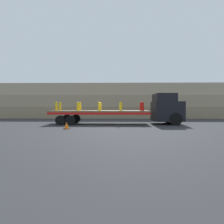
{
  "coord_description": "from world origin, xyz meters",
  "views": [
    {
      "loc": [
        1.46,
        -16.42,
        1.68
      ],
      "look_at": [
        1.15,
        0.0,
        1.12
      ],
      "focal_mm": 28.0,
      "sensor_mm": 36.0,
      "label": 1
    }
  ],
  "objects_px": {
    "fire_hydrant_yellow_near_2": "(99,106)",
    "fire_hydrant_red_far_4": "(141,106)",
    "fire_hydrant_yellow_near_3": "(121,106)",
    "fire_hydrant_yellow_far_0": "(60,106)",
    "flatbed_trailer": "(93,113)",
    "fire_hydrant_yellow_far_3": "(121,106)",
    "fire_hydrant_yellow_near_1": "(78,106)",
    "fire_hydrant_yellow_far_1": "(80,106)",
    "fire_hydrant_yellow_far_2": "(100,106)",
    "fire_hydrant_red_near_4": "(143,106)",
    "traffic_cone": "(67,126)",
    "fire_hydrant_yellow_near_0": "(56,106)",
    "truck_cab": "(167,109)"
  },
  "relations": [
    {
      "from": "flatbed_trailer",
      "to": "fire_hydrant_yellow_near_3",
      "type": "relative_size",
      "value": 11.4
    },
    {
      "from": "fire_hydrant_yellow_near_0",
      "to": "fire_hydrant_yellow_far_0",
      "type": "xyz_separation_m",
      "value": [
        0.0,
        1.08,
        0.0
      ]
    },
    {
      "from": "traffic_cone",
      "to": "fire_hydrant_yellow_near_2",
      "type": "bearing_deg",
      "value": 55.46
    },
    {
      "from": "fire_hydrant_yellow_near_1",
      "to": "fire_hydrant_yellow_far_2",
      "type": "distance_m",
      "value": 2.25
    },
    {
      "from": "fire_hydrant_yellow_far_0",
      "to": "fire_hydrant_yellow_near_3",
      "type": "distance_m",
      "value": 6.01
    },
    {
      "from": "fire_hydrant_yellow_far_1",
      "to": "fire_hydrant_red_near_4",
      "type": "height_order",
      "value": "same"
    },
    {
      "from": "fire_hydrant_red_far_4",
      "to": "fire_hydrant_red_near_4",
      "type": "bearing_deg",
      "value": -90.0
    },
    {
      "from": "flatbed_trailer",
      "to": "fire_hydrant_yellow_far_0",
      "type": "height_order",
      "value": "fire_hydrant_yellow_far_0"
    },
    {
      "from": "fire_hydrant_yellow_far_1",
      "to": "fire_hydrant_yellow_far_3",
      "type": "xyz_separation_m",
      "value": [
        3.94,
        0.0,
        0.0
      ]
    },
    {
      "from": "fire_hydrant_yellow_near_0",
      "to": "fire_hydrant_yellow_far_1",
      "type": "height_order",
      "value": "same"
    },
    {
      "from": "fire_hydrant_yellow_far_0",
      "to": "fire_hydrant_yellow_far_1",
      "type": "height_order",
      "value": "same"
    },
    {
      "from": "fire_hydrant_yellow_near_3",
      "to": "fire_hydrant_yellow_far_2",
      "type": "bearing_deg",
      "value": 151.26
    },
    {
      "from": "fire_hydrant_yellow_far_1",
      "to": "fire_hydrant_yellow_near_3",
      "type": "relative_size",
      "value": 1.0
    },
    {
      "from": "flatbed_trailer",
      "to": "fire_hydrant_yellow_near_0",
      "type": "relative_size",
      "value": 11.4
    },
    {
      "from": "fire_hydrant_yellow_far_2",
      "to": "fire_hydrant_red_far_4",
      "type": "distance_m",
      "value": 3.94
    },
    {
      "from": "fire_hydrant_yellow_near_0",
      "to": "fire_hydrant_red_far_4",
      "type": "xyz_separation_m",
      "value": [
        7.88,
        1.08,
        0.0
      ]
    },
    {
      "from": "fire_hydrant_yellow_near_3",
      "to": "traffic_cone",
      "type": "xyz_separation_m",
      "value": [
        -4.11,
        -3.11,
        -1.4
      ]
    },
    {
      "from": "fire_hydrant_yellow_far_2",
      "to": "fire_hydrant_yellow_near_1",
      "type": "bearing_deg",
      "value": -151.26
    },
    {
      "from": "fire_hydrant_yellow_near_1",
      "to": "traffic_cone",
      "type": "xyz_separation_m",
      "value": [
        -0.17,
        -3.11,
        -1.4
      ]
    },
    {
      "from": "flatbed_trailer",
      "to": "fire_hydrant_red_far_4",
      "type": "bearing_deg",
      "value": 6.76
    },
    {
      "from": "fire_hydrant_yellow_near_1",
      "to": "fire_hydrant_yellow_far_1",
      "type": "distance_m",
      "value": 1.08
    },
    {
      "from": "fire_hydrant_yellow_near_3",
      "to": "fire_hydrant_yellow_near_2",
      "type": "bearing_deg",
      "value": 180.0
    },
    {
      "from": "fire_hydrant_yellow_far_3",
      "to": "fire_hydrant_yellow_near_1",
      "type": "bearing_deg",
      "value": -164.67
    },
    {
      "from": "fire_hydrant_red_near_4",
      "to": "fire_hydrant_red_far_4",
      "type": "xyz_separation_m",
      "value": [
        0.0,
        1.08,
        0.0
      ]
    },
    {
      "from": "fire_hydrant_yellow_near_1",
      "to": "fire_hydrant_red_near_4",
      "type": "distance_m",
      "value": 5.91
    },
    {
      "from": "fire_hydrant_yellow_near_2",
      "to": "fire_hydrant_red_far_4",
      "type": "xyz_separation_m",
      "value": [
        3.94,
        1.08,
        0.0
      ]
    },
    {
      "from": "fire_hydrant_yellow_near_0",
      "to": "fire_hydrant_yellow_near_2",
      "type": "distance_m",
      "value": 3.94
    },
    {
      "from": "fire_hydrant_yellow_far_1",
      "to": "fire_hydrant_yellow_near_2",
      "type": "relative_size",
      "value": 1.0
    },
    {
      "from": "fire_hydrant_yellow_far_3",
      "to": "fire_hydrant_red_far_4",
      "type": "bearing_deg",
      "value": 0.0
    },
    {
      "from": "fire_hydrant_yellow_near_1",
      "to": "fire_hydrant_yellow_near_3",
      "type": "relative_size",
      "value": 1.0
    },
    {
      "from": "fire_hydrant_yellow_far_0",
      "to": "fire_hydrant_yellow_near_2",
      "type": "height_order",
      "value": "same"
    },
    {
      "from": "fire_hydrant_red_far_4",
      "to": "fire_hydrant_yellow_near_3",
      "type": "bearing_deg",
      "value": -151.26
    },
    {
      "from": "fire_hydrant_yellow_near_3",
      "to": "flatbed_trailer",
      "type": "bearing_deg",
      "value": 168.21
    },
    {
      "from": "fire_hydrant_yellow_far_0",
      "to": "traffic_cone",
      "type": "height_order",
      "value": "fire_hydrant_yellow_far_0"
    },
    {
      "from": "flatbed_trailer",
      "to": "fire_hydrant_yellow_near_0",
      "type": "height_order",
      "value": "fire_hydrant_yellow_near_0"
    },
    {
      "from": "fire_hydrant_yellow_near_1",
      "to": "fire_hydrant_red_far_4",
      "type": "distance_m",
      "value": 6.01
    },
    {
      "from": "truck_cab",
      "to": "fire_hydrant_yellow_near_3",
      "type": "distance_m",
      "value": 4.41
    },
    {
      "from": "fire_hydrant_yellow_far_2",
      "to": "fire_hydrant_yellow_near_0",
      "type": "bearing_deg",
      "value": -164.67
    },
    {
      "from": "fire_hydrant_red_near_4",
      "to": "fire_hydrant_yellow_far_1",
      "type": "bearing_deg",
      "value": 169.64
    },
    {
      "from": "flatbed_trailer",
      "to": "fire_hydrant_yellow_far_1",
      "type": "relative_size",
      "value": 11.4
    },
    {
      "from": "flatbed_trailer",
      "to": "fire_hydrant_yellow_near_0",
      "type": "distance_m",
      "value": 3.42
    },
    {
      "from": "truck_cab",
      "to": "fire_hydrant_yellow_far_0",
      "type": "relative_size",
      "value": 3.56
    },
    {
      "from": "flatbed_trailer",
      "to": "fire_hydrant_yellow_far_3",
      "type": "bearing_deg",
      "value": 11.79
    },
    {
      "from": "fire_hydrant_yellow_far_1",
      "to": "fire_hydrant_yellow_far_2",
      "type": "bearing_deg",
      "value": 0.0
    },
    {
      "from": "flatbed_trailer",
      "to": "fire_hydrant_yellow_far_2",
      "type": "relative_size",
      "value": 11.4
    },
    {
      "from": "fire_hydrant_yellow_near_0",
      "to": "fire_hydrant_red_near_4",
      "type": "height_order",
      "value": "same"
    },
    {
      "from": "fire_hydrant_yellow_near_3",
      "to": "fire_hydrant_yellow_far_0",
      "type": "bearing_deg",
      "value": 169.64
    },
    {
      "from": "fire_hydrant_yellow_far_2",
      "to": "fire_hydrant_yellow_far_3",
      "type": "height_order",
      "value": "same"
    },
    {
      "from": "fire_hydrant_red_near_4",
      "to": "fire_hydrant_red_far_4",
      "type": "height_order",
      "value": "same"
    },
    {
      "from": "fire_hydrant_yellow_far_1",
      "to": "fire_hydrant_yellow_near_3",
      "type": "height_order",
      "value": "same"
    }
  ]
}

